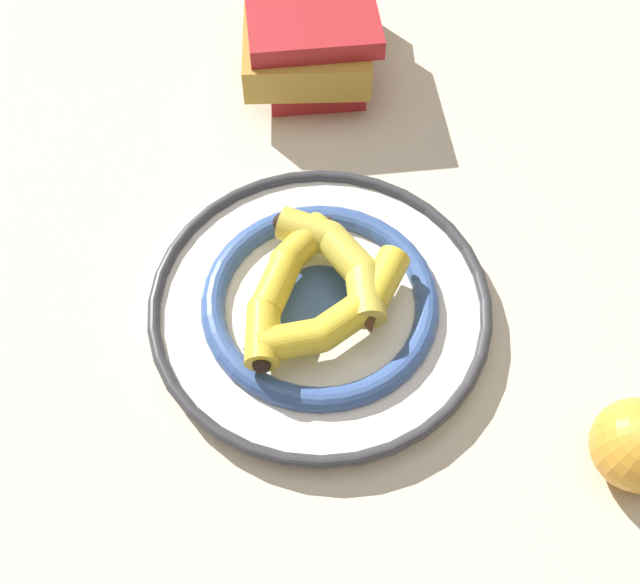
{
  "coord_description": "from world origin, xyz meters",
  "views": [
    {
      "loc": [
        0.11,
        0.33,
        0.63
      ],
      "look_at": [
        -0.04,
        -0.02,
        0.04
      ],
      "focal_mm": 42.0,
      "sensor_mm": 36.0,
      "label": 1
    }
  ],
  "objects_px": {
    "decorative_bowl": "(320,304)",
    "banana_a": "(338,314)",
    "banana_c": "(282,284)",
    "book_stack": "(309,30)",
    "apple": "(639,445)",
    "banana_b": "(341,262)"
  },
  "relations": [
    {
      "from": "decorative_bowl",
      "to": "banana_c",
      "type": "height_order",
      "value": "banana_c"
    },
    {
      "from": "book_stack",
      "to": "apple",
      "type": "distance_m",
      "value": 0.58
    },
    {
      "from": "banana_b",
      "to": "banana_c",
      "type": "relative_size",
      "value": 1.13
    },
    {
      "from": "banana_a",
      "to": "book_stack",
      "type": "bearing_deg",
      "value": 56.5
    },
    {
      "from": "apple",
      "to": "banana_c",
      "type": "bearing_deg",
      "value": -50.05
    },
    {
      "from": "banana_c",
      "to": "book_stack",
      "type": "height_order",
      "value": "book_stack"
    },
    {
      "from": "banana_c",
      "to": "book_stack",
      "type": "distance_m",
      "value": 0.35
    },
    {
      "from": "banana_a",
      "to": "book_stack",
      "type": "distance_m",
      "value": 0.39
    },
    {
      "from": "banana_c",
      "to": "book_stack",
      "type": "relative_size",
      "value": 0.6
    },
    {
      "from": "banana_a",
      "to": "apple",
      "type": "distance_m",
      "value": 0.28
    },
    {
      "from": "banana_c",
      "to": "book_stack",
      "type": "bearing_deg",
      "value": -164.2
    },
    {
      "from": "decorative_bowl",
      "to": "apple",
      "type": "relative_size",
      "value": 3.62
    },
    {
      "from": "banana_c",
      "to": "apple",
      "type": "xyz_separation_m",
      "value": [
        -0.22,
        0.26,
        -0.01
      ]
    },
    {
      "from": "decorative_bowl",
      "to": "banana_a",
      "type": "bearing_deg",
      "value": 95.22
    },
    {
      "from": "decorative_bowl",
      "to": "banana_b",
      "type": "distance_m",
      "value": 0.05
    },
    {
      "from": "banana_b",
      "to": "book_stack",
      "type": "xyz_separation_m",
      "value": [
        -0.1,
        -0.32,
        0.0
      ]
    },
    {
      "from": "banana_a",
      "to": "banana_c",
      "type": "xyz_separation_m",
      "value": [
        0.03,
        -0.05,
        -0.0
      ]
    },
    {
      "from": "banana_c",
      "to": "apple",
      "type": "height_order",
      "value": "apple"
    },
    {
      "from": "banana_c",
      "to": "banana_a",
      "type": "bearing_deg",
      "value": 76.35
    },
    {
      "from": "decorative_bowl",
      "to": "book_stack",
      "type": "height_order",
      "value": "book_stack"
    },
    {
      "from": "decorative_bowl",
      "to": "banana_b",
      "type": "xyz_separation_m",
      "value": [
        -0.03,
        -0.02,
        0.03
      ]
    },
    {
      "from": "banana_b",
      "to": "banana_c",
      "type": "height_order",
      "value": "banana_b"
    }
  ]
}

